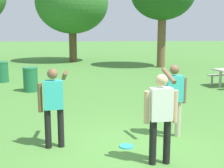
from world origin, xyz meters
TOP-DOWN VIEW (x-y plane):
  - ground_plane at (0.00, 0.00)m, footprint 120.00×120.00m
  - person_thrower at (-1.61, 0.31)m, footprint 0.60×0.75m
  - person_catcher at (0.98, 0.75)m, footprint 0.60×0.75m
  - person_bystander at (0.37, -0.60)m, footprint 0.61×0.25m
  - frisbee at (-0.13, 0.22)m, footprint 0.29×0.29m
  - trash_can_beside_table at (-3.26, 6.12)m, footprint 0.59×0.59m
  - trash_can_further_along at (-5.02, 8.39)m, footprint 0.59×0.59m
  - tree_broad_center at (-2.31, 17.29)m, footprint 5.38×5.38m

SIDE VIEW (x-z plane):
  - ground_plane at x=0.00m, z-range 0.00..0.00m
  - frisbee at x=-0.13m, z-range 0.00..0.03m
  - trash_can_beside_table at x=-3.26m, z-range 0.00..0.96m
  - trash_can_further_along at x=-5.02m, z-range 0.00..0.96m
  - person_bystander at x=0.37m, z-range 0.12..1.76m
  - person_thrower at x=-1.61m, z-range 0.14..1.78m
  - person_catcher at x=0.98m, z-range 0.14..1.78m
  - tree_broad_center at x=-2.31m, z-range 1.04..7.72m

